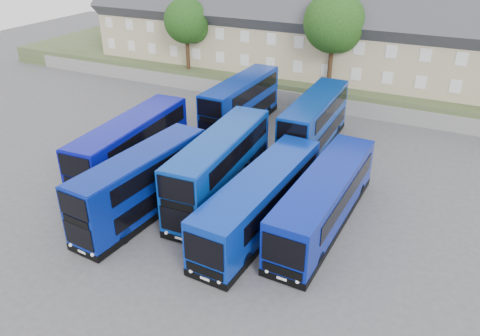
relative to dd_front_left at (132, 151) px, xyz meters
name	(u,v)px	position (x,y,z in m)	size (l,w,h in m)	color
ground	(171,233)	(6.08, -4.52, -2.22)	(120.00, 120.00, 0.00)	#4A4A4F
retaining_wall	(303,100)	(6.08, 19.48, -1.47)	(70.00, 0.40, 1.50)	slate
earth_bank	(332,73)	(6.08, 29.48, -1.22)	(80.00, 20.00, 2.00)	#45522E
terrace_row	(299,28)	(3.08, 25.48, 4.38)	(48.00, 10.40, 11.20)	tan
dd_front_left	(132,151)	(0.00, 0.00, 0.00)	(3.17, 11.47, 4.51)	#080D93
dd_front_mid	(142,186)	(3.41, -3.49, -0.17)	(3.29, 10.66, 4.17)	navy
dd_front_right	(220,169)	(6.84, 0.37, -0.01)	(3.17, 11.44, 4.50)	#08359C
dd_rear_left	(241,104)	(2.55, 12.32, -0.08)	(2.77, 11.00, 4.35)	#082899
dd_rear_right	(314,124)	(9.95, 10.62, -0.07)	(2.62, 11.05, 4.38)	#082F95
coach_east_a	(260,201)	(10.53, -1.40, -0.54)	(3.32, 12.65, 3.42)	#082DA4
coach_east_b	(324,201)	(13.96, 0.33, -0.54)	(3.12, 12.61, 3.42)	#081C98
tree_west	(188,23)	(-7.78, 20.58, 4.83)	(4.80, 4.80, 7.65)	#382314
tree_mid	(336,25)	(8.22, 21.08, 5.85)	(5.76, 5.76, 9.18)	#382314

